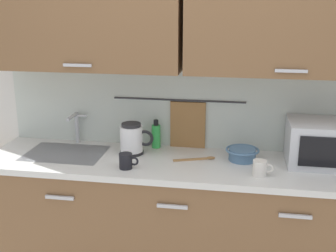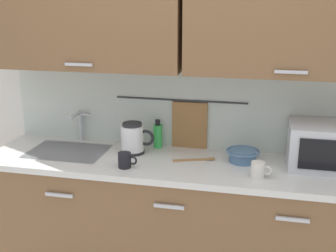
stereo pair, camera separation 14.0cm
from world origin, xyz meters
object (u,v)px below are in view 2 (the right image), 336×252
at_px(microwave, 328,146).
at_px(dish_soap_bottle, 158,135).
at_px(electric_kettle, 133,138).
at_px(mug_by_kettle, 258,170).
at_px(wooden_spoon, 199,159).
at_px(mixing_bowl, 243,155).
at_px(mug_near_sink, 125,160).

distance_m(microwave, dish_soap_bottle, 1.10).
xyz_separation_m(electric_kettle, mug_by_kettle, (0.82, -0.24, -0.05)).
distance_m(microwave, wooden_spoon, 0.78).
relative_size(microwave, wooden_spoon, 1.71).
height_order(microwave, mug_by_kettle, microwave).
bearing_deg(wooden_spoon, mug_by_kettle, -28.33).
xyz_separation_m(electric_kettle, mixing_bowl, (0.72, -0.00, -0.06)).
height_order(dish_soap_bottle, wooden_spoon, dish_soap_bottle).
bearing_deg(wooden_spoon, microwave, 4.46).
bearing_deg(mug_near_sink, wooden_spoon, 27.42).
relative_size(electric_kettle, mug_by_kettle, 1.89).
bearing_deg(electric_kettle, mixing_bowl, -0.20).
distance_m(dish_soap_bottle, wooden_spoon, 0.38).
relative_size(dish_soap_bottle, mixing_bowl, 0.92).
relative_size(mixing_bowl, wooden_spoon, 0.80).
bearing_deg(mug_near_sink, mixing_bowl, 20.46).
bearing_deg(mug_by_kettle, wooden_spoon, 151.67).
xyz_separation_m(dish_soap_bottle, mug_by_kettle, (0.69, -0.39, -0.04)).
bearing_deg(microwave, dish_soap_bottle, 173.37).
relative_size(dish_soap_bottle, mug_near_sink, 1.63).
height_order(electric_kettle, wooden_spoon, electric_kettle).
bearing_deg(mug_by_kettle, microwave, 33.14).
xyz_separation_m(mixing_bowl, wooden_spoon, (-0.27, -0.04, -0.04)).
xyz_separation_m(microwave, mug_near_sink, (-1.19, -0.28, -0.09)).
xyz_separation_m(dish_soap_bottle, mixing_bowl, (0.59, -0.15, -0.04)).
distance_m(electric_kettle, mug_by_kettle, 0.86).
bearing_deg(microwave, mug_near_sink, -166.79).
relative_size(microwave, mixing_bowl, 2.15).
bearing_deg(mug_near_sink, mug_by_kettle, 1.44).
bearing_deg(wooden_spoon, mug_near_sink, -152.58).
distance_m(electric_kettle, mixing_bowl, 0.72).
distance_m(mixing_bowl, mug_by_kettle, 0.26).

